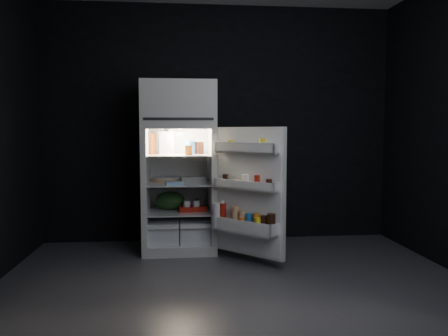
{
  "coord_description": "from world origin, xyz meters",
  "views": [
    {
      "loc": [
        -0.45,
        -3.35,
        1.27
      ],
      "look_at": [
        -0.01,
        1.0,
        0.9
      ],
      "focal_mm": 35.0,
      "sensor_mm": 36.0,
      "label": 1
    }
  ],
  "objects": [
    {
      "name": "jam_jar",
      "position": [
        -0.24,
        1.33,
        1.09
      ],
      "size": [
        0.12,
        0.12,
        0.13
      ],
      "primitive_type": "cylinder",
      "rotation": [
        0.0,
        0.0,
        0.36
      ],
      "color": "black",
      "rests_on": "refrigerator"
    },
    {
      "name": "pie",
      "position": [
        -0.59,
        1.39,
        0.75
      ],
      "size": [
        0.34,
        0.34,
        0.04
      ],
      "primitive_type": "cylinder",
      "rotation": [
        0.0,
        0.0,
        0.01
      ],
      "color": "tan",
      "rests_on": "refrigerator"
    },
    {
      "name": "small_can_silver",
      "position": [
        -0.22,
        1.44,
        0.47
      ],
      "size": [
        0.08,
        0.08,
        0.09
      ],
      "primitive_type": "cylinder",
      "rotation": [
        0.0,
        0.0,
        -0.27
      ],
      "color": "silver",
      "rests_on": "refrigerator"
    },
    {
      "name": "refrigerator",
      "position": [
        -0.46,
        1.32,
        0.96
      ],
      "size": [
        0.76,
        0.71,
        1.78
      ],
      "color": "silver",
      "rests_on": "ground"
    },
    {
      "name": "milk_jug",
      "position": [
        -0.59,
        1.34,
        1.15
      ],
      "size": [
        0.15,
        0.15,
        0.24
      ],
      "primitive_type": "cube",
      "rotation": [
        0.0,
        0.0,
        -0.11
      ],
      "color": "white",
      "rests_on": "refrigerator"
    },
    {
      "name": "small_can_red",
      "position": [
        -0.25,
        1.48,
        0.47
      ],
      "size": [
        0.07,
        0.07,
        0.09
      ],
      "primitive_type": "cylinder",
      "rotation": [
        0.0,
        0.0,
        0.06
      ],
      "color": "#9E190D",
      "rests_on": "refrigerator"
    },
    {
      "name": "egg_carton",
      "position": [
        -0.32,
        1.18,
        0.76
      ],
      "size": [
        0.28,
        0.15,
        0.07
      ],
      "primitive_type": "cube",
      "rotation": [
        0.0,
        0.0,
        0.21
      ],
      "color": "gray",
      "rests_on": "refrigerator"
    },
    {
      "name": "wall_front",
      "position": [
        0.0,
        -1.7,
        1.35
      ],
      "size": [
        4.0,
        0.0,
        2.7
      ],
      "primitive_type": "cube",
      "color": "black",
      "rests_on": "ground"
    },
    {
      "name": "small_carton",
      "position": [
        -0.36,
        1.13,
        1.08
      ],
      "size": [
        0.07,
        0.06,
        0.1
      ],
      "primitive_type": "cube",
      "rotation": [
        0.0,
        0.0,
        -0.02
      ],
      "color": "#CD6218",
      "rests_on": "refrigerator"
    },
    {
      "name": "produce_bag",
      "position": [
        -0.56,
        1.34,
        0.52
      ],
      "size": [
        0.34,
        0.3,
        0.2
      ],
      "primitive_type": "ellipsoid",
      "rotation": [
        0.0,
        0.0,
        0.11
      ],
      "color": "#193815",
      "rests_on": "refrigerator"
    },
    {
      "name": "wrapped_pkg",
      "position": [
        -0.26,
        1.39,
        0.75
      ],
      "size": [
        0.13,
        0.12,
        0.05
      ],
      "primitive_type": "cube",
      "rotation": [
        0.0,
        0.0,
        0.34
      ],
      "color": "beige",
      "rests_on": "refrigerator"
    },
    {
      "name": "amber_bottle",
      "position": [
        -0.74,
        1.35,
        1.14
      ],
      "size": [
        0.08,
        0.08,
        0.22
      ],
      "primitive_type": "cylinder",
      "rotation": [
        0.0,
        0.0,
        0.18
      ],
      "color": "#B6521D",
      "rests_on": "refrigerator"
    },
    {
      "name": "wall_back",
      "position": [
        0.0,
        1.7,
        1.35
      ],
      "size": [
        4.0,
        0.0,
        2.7
      ],
      "primitive_type": "cube",
      "color": "black",
      "rests_on": "ground"
    },
    {
      "name": "floor",
      "position": [
        0.0,
        0.0,
        0.0
      ],
      "size": [
        4.0,
        3.4,
        0.0
      ],
      "primitive_type": "cube",
      "color": "#49494E",
      "rests_on": "ground"
    },
    {
      "name": "fridge_door",
      "position": [
        0.18,
        0.68,
        0.68
      ],
      "size": [
        0.65,
        0.64,
        1.22
      ],
      "color": "silver",
      "rests_on": "ground"
    },
    {
      "name": "flat_package",
      "position": [
        -0.51,
        1.03,
        0.75
      ],
      "size": [
        0.19,
        0.12,
        0.04
      ],
      "primitive_type": "cube",
      "rotation": [
        0.0,
        0.0,
        0.17
      ],
      "color": "#8BB9D7",
      "rests_on": "refrigerator"
    },
    {
      "name": "yogurt_tray",
      "position": [
        -0.32,
        1.22,
        0.45
      ],
      "size": [
        0.3,
        0.18,
        0.05
      ],
      "primitive_type": "cube",
      "rotation": [
        0.0,
        0.0,
        0.09
      ],
      "color": "#9E190D",
      "rests_on": "refrigerator"
    },
    {
      "name": "mayo_jar",
      "position": [
        -0.34,
        1.32,
        1.1
      ],
      "size": [
        0.14,
        0.14,
        0.14
      ],
      "primitive_type": "cylinder",
      "rotation": [
        0.0,
        0.0,
        -0.3
      ],
      "color": "blue",
      "rests_on": "refrigerator"
    }
  ]
}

